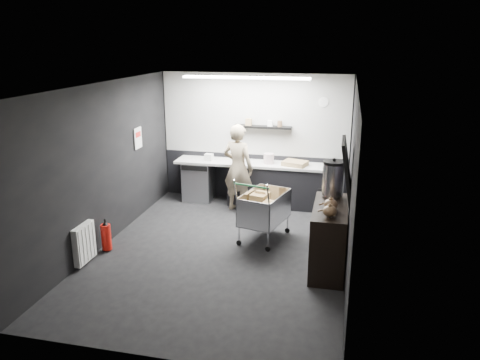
# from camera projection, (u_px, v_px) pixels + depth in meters

# --- Properties ---
(floor) EXTENTS (5.50, 5.50, 0.00)m
(floor) POSITION_uv_depth(u_px,v_px,m) (221.00, 251.00, 7.71)
(floor) COLOR black
(floor) RESTS_ON ground
(ceiling) EXTENTS (5.50, 5.50, 0.00)m
(ceiling) POSITION_uv_depth(u_px,v_px,m) (219.00, 85.00, 6.93)
(ceiling) COLOR silver
(ceiling) RESTS_ON wall_back
(wall_back) EXTENTS (5.50, 0.00, 5.50)m
(wall_back) POSITION_uv_depth(u_px,v_px,m) (254.00, 138.00, 9.88)
(wall_back) COLOR black
(wall_back) RESTS_ON floor
(wall_front) EXTENTS (5.50, 0.00, 5.50)m
(wall_front) POSITION_uv_depth(u_px,v_px,m) (150.00, 246.00, 4.75)
(wall_front) COLOR black
(wall_front) RESTS_ON floor
(wall_left) EXTENTS (0.00, 5.50, 5.50)m
(wall_left) POSITION_uv_depth(u_px,v_px,m) (104.00, 165.00, 7.75)
(wall_left) COLOR black
(wall_left) RESTS_ON floor
(wall_right) EXTENTS (0.00, 5.50, 5.50)m
(wall_right) POSITION_uv_depth(u_px,v_px,m) (351.00, 181.00, 6.89)
(wall_right) COLOR black
(wall_right) RESTS_ON floor
(kitchen_wall_panel) EXTENTS (3.95, 0.02, 1.70)m
(kitchen_wall_panel) POSITION_uv_depth(u_px,v_px,m) (255.00, 115.00, 9.72)
(kitchen_wall_panel) COLOR #B1B1AC
(kitchen_wall_panel) RESTS_ON wall_back
(dado_panel) EXTENTS (3.95, 0.02, 1.00)m
(dado_panel) POSITION_uv_depth(u_px,v_px,m) (254.00, 177.00, 10.11)
(dado_panel) COLOR black
(dado_panel) RESTS_ON wall_back
(floating_shelf) EXTENTS (1.20, 0.22, 0.04)m
(floating_shelf) POSITION_uv_depth(u_px,v_px,m) (263.00, 127.00, 9.64)
(floating_shelf) COLOR black
(floating_shelf) RESTS_ON wall_back
(wall_clock) EXTENTS (0.20, 0.03, 0.20)m
(wall_clock) POSITION_uv_depth(u_px,v_px,m) (323.00, 102.00, 9.33)
(wall_clock) COLOR white
(wall_clock) RESTS_ON wall_back
(poster) EXTENTS (0.02, 0.30, 0.40)m
(poster) POSITION_uv_depth(u_px,v_px,m) (138.00, 138.00, 8.90)
(poster) COLOR white
(poster) RESTS_ON wall_left
(poster_red_band) EXTENTS (0.02, 0.22, 0.10)m
(poster_red_band) POSITION_uv_depth(u_px,v_px,m) (138.00, 134.00, 8.88)
(poster_red_band) COLOR red
(poster_red_band) RESTS_ON poster
(radiator) EXTENTS (0.10, 0.50, 0.60)m
(radiator) POSITION_uv_depth(u_px,v_px,m) (84.00, 243.00, 7.19)
(radiator) COLOR white
(radiator) RESTS_ON wall_left
(ceiling_strip) EXTENTS (2.40, 0.20, 0.04)m
(ceiling_strip) POSITION_uv_depth(u_px,v_px,m) (246.00, 78.00, 8.66)
(ceiling_strip) COLOR white
(ceiling_strip) RESTS_ON ceiling
(prep_counter) EXTENTS (3.20, 0.61, 0.90)m
(prep_counter) POSITION_uv_depth(u_px,v_px,m) (257.00, 183.00, 9.81)
(prep_counter) COLOR black
(prep_counter) RESTS_ON floor
(person) EXTENTS (0.74, 0.59, 1.78)m
(person) POSITION_uv_depth(u_px,v_px,m) (238.00, 168.00, 9.33)
(person) COLOR beige
(person) RESTS_ON floor
(shopping_cart) EXTENTS (0.85, 1.17, 1.14)m
(shopping_cart) POSITION_uv_depth(u_px,v_px,m) (264.00, 210.00, 8.05)
(shopping_cart) COLOR silver
(shopping_cart) RESTS_ON floor
(sideboard) EXTENTS (0.57, 1.33, 1.99)m
(sideboard) POSITION_uv_depth(u_px,v_px,m) (330.00, 229.00, 7.02)
(sideboard) COLOR black
(sideboard) RESTS_ON floor
(fire_extinguisher) EXTENTS (0.16, 0.16, 0.54)m
(fire_extinguisher) POSITION_uv_depth(u_px,v_px,m) (106.00, 236.00, 7.67)
(fire_extinguisher) COLOR red
(fire_extinguisher) RESTS_ON floor
(cardboard_box) EXTENTS (0.55, 0.47, 0.09)m
(cardboard_box) POSITION_uv_depth(u_px,v_px,m) (295.00, 163.00, 9.45)
(cardboard_box) COLOR #9A7E52
(cardboard_box) RESTS_ON prep_counter
(pink_tub) EXTENTS (0.21, 0.21, 0.21)m
(pink_tub) POSITION_uv_depth(u_px,v_px,m) (269.00, 159.00, 9.60)
(pink_tub) COLOR beige
(pink_tub) RESTS_ON prep_counter
(white_container) EXTENTS (0.18, 0.15, 0.14)m
(white_container) POSITION_uv_depth(u_px,v_px,m) (209.00, 157.00, 9.83)
(white_container) COLOR white
(white_container) RESTS_ON prep_counter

